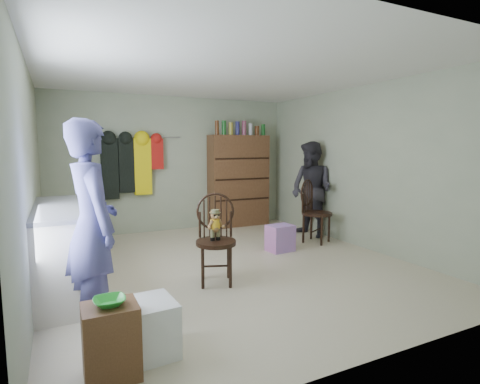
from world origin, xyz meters
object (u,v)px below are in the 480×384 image
counter (67,248)px  dresser (239,180)px  chair_far (313,209)px  chair_front (216,233)px

counter → dresser: size_ratio=0.90×
chair_far → dresser: size_ratio=0.50×
chair_far → dresser: 1.87m
chair_far → chair_front: bearing=176.4°
chair_front → chair_far: bearing=45.8°
counter → chair_front: bearing=-17.0°
chair_front → counter: bearing=-176.3°
chair_far → dresser: (-0.52, 1.76, 0.36)m
counter → chair_front: 1.63m
dresser → counter: bearing=-144.3°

